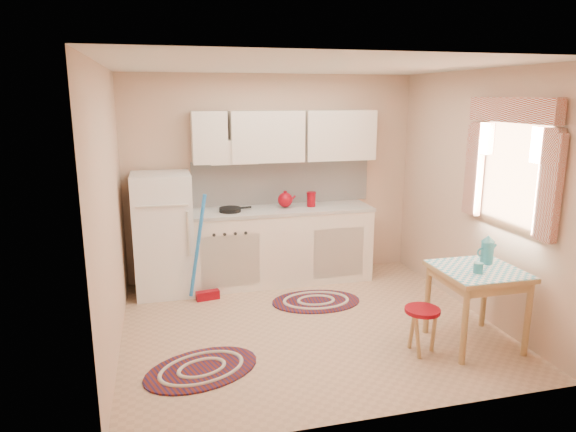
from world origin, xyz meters
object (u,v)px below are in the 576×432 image
at_px(table, 475,307).
at_px(stool, 421,331).
at_px(fridge, 163,234).
at_px(base_cabinets, 278,247).

xyz_separation_m(table, stool, (-0.56, -0.04, -0.15)).
height_order(fridge, table, fridge).
bearing_deg(base_cabinets, stool, -69.02).
distance_m(base_cabinets, stool, 2.26).
distance_m(table, stool, 0.58).
height_order(table, stool, table).
bearing_deg(fridge, table, -36.48).
bearing_deg(base_cabinets, fridge, -177.89).
relative_size(base_cabinets, table, 3.12).
bearing_deg(fridge, stool, -43.51).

